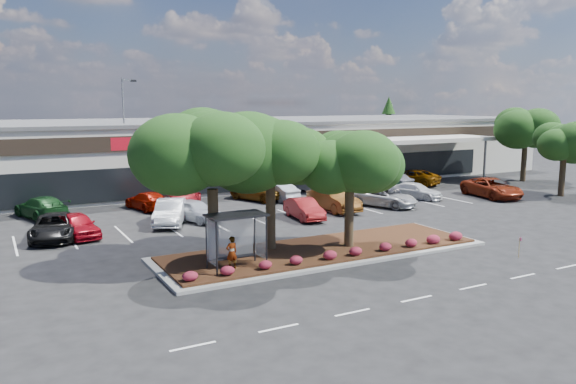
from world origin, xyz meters
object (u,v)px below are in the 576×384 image
light_pole (126,144)px  car_0 (55,227)px  car_1 (78,225)px  survey_stake (520,245)px

light_pole → car_0: light_pole is taller
car_0 → car_1: car_0 is taller
light_pole → car_1: light_pole is taller
survey_stake → car_0: 26.13m
survey_stake → car_0: bearing=142.6°
survey_stake → car_1: 25.02m
car_0 → car_1: 1.26m
light_pole → car_1: bearing=-113.6°
light_pole → car_0: 16.14m
light_pole → car_0: bearing=-118.0°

